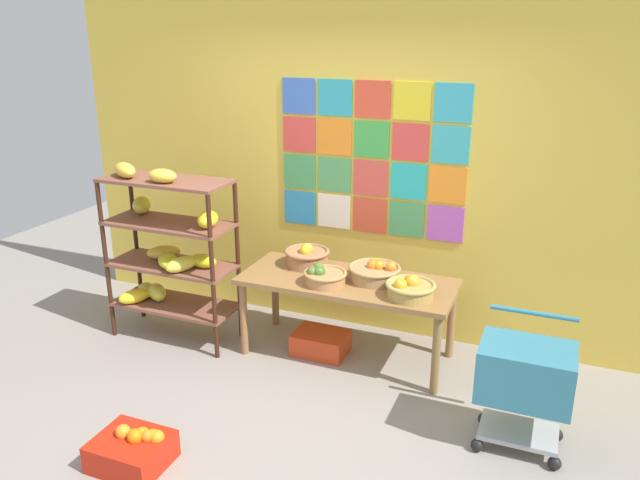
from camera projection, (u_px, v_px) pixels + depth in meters
The scene contains 11 objects.
ground at pixel (261, 432), 4.00m from camera, with size 9.39×9.39×0.00m, color gray.
back_wall_with_art at pixel (353, 161), 5.04m from camera, with size 5.08×0.07×2.88m.
banana_shelf_unit at pixel (166, 247), 5.01m from camera, with size 1.04×0.54×1.47m.
display_table at pixel (348, 288), 4.76m from camera, with size 1.64×0.68×0.65m.
fruit_basket_back_left at pixel (375, 272), 4.70m from camera, with size 0.40×0.40×0.16m.
fruit_basket_left at pixel (324, 276), 4.64m from camera, with size 0.33×0.33×0.14m.
fruit_basket_right at pixel (307, 256), 4.98m from camera, with size 0.36×0.36×0.19m.
fruit_basket_centre at pixel (410, 288), 4.41m from camera, with size 0.36×0.36×0.16m.
produce_crate_under_table at pixel (321, 343), 4.95m from camera, with size 0.42×0.31×0.18m, color red.
orange_crate_foreground at pixel (133, 449), 3.68m from camera, with size 0.43×0.37×0.24m.
shopping_cart at pixel (525, 377), 3.71m from camera, with size 0.55×0.43×0.82m.
Camera 1 is at (1.62, -2.99, 2.47)m, focal length 34.91 mm.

